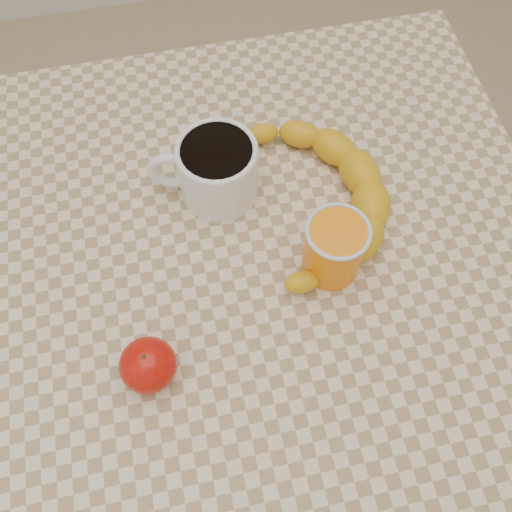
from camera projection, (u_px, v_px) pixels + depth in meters
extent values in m
plane|color=tan|center=(256.00, 402.00, 1.39)|extent=(3.00, 3.00, 0.00)
cube|color=beige|center=(256.00, 270.00, 0.75)|extent=(0.80, 0.80, 0.04)
cube|color=#94734B|center=(256.00, 286.00, 0.79)|extent=(0.74, 0.74, 0.06)
cylinder|color=#94734B|center=(60.00, 234.00, 1.20)|extent=(0.05, 0.05, 0.71)
cylinder|color=#94734B|center=(377.00, 178.00, 1.27)|extent=(0.05, 0.05, 0.71)
cylinder|color=white|center=(218.00, 171.00, 0.74)|extent=(0.13, 0.13, 0.09)
cylinder|color=black|center=(216.00, 152.00, 0.71)|extent=(0.09, 0.09, 0.01)
torus|color=white|center=(216.00, 150.00, 0.70)|extent=(0.10, 0.10, 0.01)
torus|color=white|center=(172.00, 171.00, 0.74)|extent=(0.07, 0.03, 0.07)
cylinder|color=orange|center=(334.00, 249.00, 0.69)|extent=(0.07, 0.07, 0.09)
torus|color=silver|center=(339.00, 231.00, 0.65)|extent=(0.08, 0.08, 0.01)
ellipsoid|color=#A90805|center=(148.00, 365.00, 0.64)|extent=(0.07, 0.07, 0.06)
cylinder|color=#382311|center=(144.00, 358.00, 0.61)|extent=(0.01, 0.01, 0.01)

